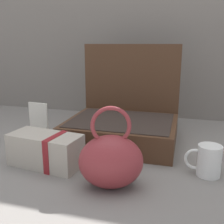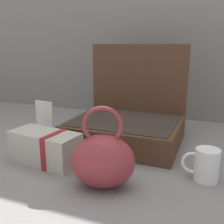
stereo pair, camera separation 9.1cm
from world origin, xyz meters
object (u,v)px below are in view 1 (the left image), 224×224
object	(u,v)px
open_suitcase	(123,121)
info_card_left	(39,122)
teal_pouch_handbag	(111,160)
coffee_mug	(208,160)
cream_toiletry_bag	(46,150)

from	to	relation	value
open_suitcase	info_card_left	bearing A→B (deg)	-160.85
teal_pouch_handbag	open_suitcase	bearing A→B (deg)	98.44
open_suitcase	teal_pouch_handbag	xyz separation A→B (m)	(0.06, -0.38, -0.00)
info_card_left	teal_pouch_handbag	bearing A→B (deg)	-29.03
open_suitcase	coffee_mug	xyz separation A→B (m)	(0.32, -0.23, -0.03)
open_suitcase	teal_pouch_handbag	bearing A→B (deg)	-81.56
open_suitcase	info_card_left	size ratio (longest dim) A/B	2.63
info_card_left	open_suitcase	bearing A→B (deg)	25.44
teal_pouch_handbag	info_card_left	distance (m)	0.46
teal_pouch_handbag	cream_toiletry_bag	distance (m)	0.25
open_suitcase	teal_pouch_handbag	size ratio (longest dim) A/B	1.82
teal_pouch_handbag	coffee_mug	xyz separation A→B (m)	(0.26, 0.14, -0.03)
open_suitcase	teal_pouch_handbag	distance (m)	0.38
open_suitcase	coffee_mug	distance (m)	0.39
cream_toiletry_bag	coffee_mug	world-z (taller)	cream_toiletry_bag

